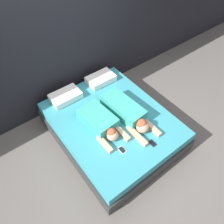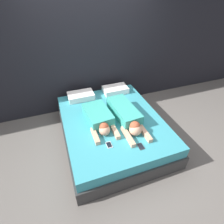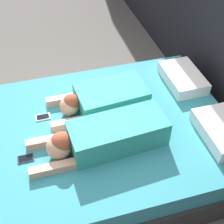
% 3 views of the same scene
% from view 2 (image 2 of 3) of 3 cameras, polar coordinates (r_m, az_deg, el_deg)
% --- Properties ---
extents(ground_plane, '(12.00, 12.00, 0.00)m').
position_cam_2_polar(ground_plane, '(3.44, 0.00, -8.09)').
color(ground_plane, '#5B5651').
extents(wall_back, '(12.00, 0.06, 2.60)m').
position_cam_2_polar(wall_back, '(3.77, -6.70, 19.37)').
color(wall_back, black).
rests_on(wall_back, ground_plane).
extents(bed, '(1.76, 2.16, 0.46)m').
position_cam_2_polar(bed, '(3.28, 0.00, -5.32)').
color(bed, '#2D2D2D').
rests_on(bed, ground_plane).
extents(pillow_head_left, '(0.52, 0.33, 0.12)m').
position_cam_2_polar(pillow_head_left, '(3.70, -10.12, 5.22)').
color(pillow_head_left, white).
rests_on(pillow_head_left, bed).
extents(pillow_head_right, '(0.52, 0.33, 0.12)m').
position_cam_2_polar(pillow_head_right, '(3.86, 1.08, 7.34)').
color(pillow_head_right, white).
rests_on(pillow_head_right, bed).
extents(person_left, '(0.44, 0.91, 0.20)m').
position_cam_2_polar(person_left, '(3.00, -4.24, -1.94)').
color(person_left, teal).
rests_on(person_left, bed).
extents(person_right, '(0.39, 1.13, 0.23)m').
position_cam_2_polar(person_right, '(3.04, 4.62, -1.04)').
color(person_right, teal).
rests_on(person_right, bed).
extents(cell_phone_left, '(0.08, 0.13, 0.01)m').
position_cam_2_polar(cell_phone_left, '(2.67, -0.96, -10.69)').
color(cell_phone_left, silver).
rests_on(cell_phone_left, bed).
extents(cell_phone_right, '(0.08, 0.13, 0.01)m').
position_cam_2_polar(cell_phone_right, '(2.69, 9.35, -11.02)').
color(cell_phone_right, '#2D2D33').
rests_on(cell_phone_right, bed).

